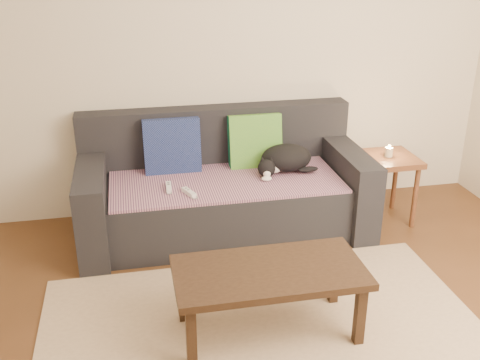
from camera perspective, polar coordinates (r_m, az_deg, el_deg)
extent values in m
cube|color=beige|center=(4.33, -2.86, 13.27)|extent=(4.50, 0.04, 2.60)
cube|color=#232328|center=(4.19, -1.50, -2.76)|extent=(1.70, 0.78, 0.42)
cube|color=#232328|center=(4.39, -2.49, 4.60)|extent=(2.10, 0.18, 0.45)
cube|color=#232328|center=(4.11, -14.68, -2.70)|extent=(0.20, 0.90, 0.60)
cube|color=#232328|center=(4.40, 10.76, -0.58)|extent=(0.20, 0.90, 0.60)
cube|color=#422749|center=(4.08, -1.48, -0.10)|extent=(1.66, 0.74, 0.02)
cube|color=#101D46|center=(4.21, -6.92, 3.39)|extent=(0.42, 0.15, 0.43)
cube|color=#0D5437|center=(4.30, 1.52, 3.98)|extent=(0.40, 0.17, 0.42)
ellipsoid|color=black|center=(4.22, 4.73, 2.27)|extent=(0.40, 0.32, 0.20)
sphere|color=black|center=(4.10, 2.71, 1.19)|extent=(0.14, 0.14, 0.13)
sphere|color=white|center=(4.06, 2.75, 0.64)|extent=(0.06, 0.06, 0.06)
ellipsoid|color=black|center=(4.19, 6.94, 1.08)|extent=(0.16, 0.06, 0.04)
cube|color=white|center=(3.95, -7.25, -0.72)|extent=(0.04, 0.15, 0.03)
cube|color=white|center=(3.85, -5.20, -1.27)|extent=(0.09, 0.15, 0.03)
cube|color=brown|center=(4.42, 14.80, 2.09)|extent=(0.42, 0.42, 0.04)
cylinder|color=brown|center=(4.31, 13.38, -2.14)|extent=(0.04, 0.04, 0.49)
cylinder|color=brown|center=(4.46, 17.34, -1.73)|extent=(0.04, 0.04, 0.49)
cylinder|color=brown|center=(4.59, 11.67, -0.39)|extent=(0.04, 0.04, 0.49)
cylinder|color=brown|center=(4.73, 15.45, -0.05)|extent=(0.04, 0.04, 0.49)
cylinder|color=beige|center=(4.40, 14.87, 2.77)|extent=(0.06, 0.06, 0.07)
sphere|color=#FFBF59|center=(4.39, 14.93, 3.32)|extent=(0.02, 0.02, 0.02)
cube|color=tan|center=(3.18, 3.05, -16.57)|extent=(2.50, 1.80, 0.01)
cube|color=#322113|center=(3.06, 3.01, -9.34)|extent=(1.03, 0.52, 0.04)
cube|color=#322113|center=(2.96, -4.97, -15.65)|extent=(0.05, 0.05, 0.37)
cube|color=#322113|center=(3.16, 12.08, -13.30)|extent=(0.05, 0.05, 0.37)
cube|color=#322113|center=(3.27, -5.83, -11.42)|extent=(0.05, 0.05, 0.37)
cube|color=#322113|center=(3.46, 9.53, -9.60)|extent=(0.05, 0.05, 0.37)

